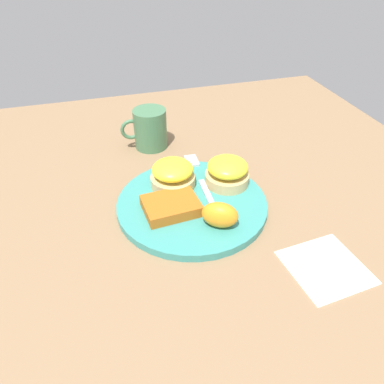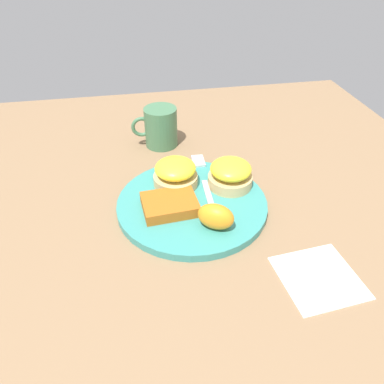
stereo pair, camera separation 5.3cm
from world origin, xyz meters
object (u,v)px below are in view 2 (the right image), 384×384
sandwich_benedict_right (175,173)px  cup (160,127)px  sandwich_benedict_left (230,174)px  orange_wedge (216,217)px  hashbrown_patty (170,204)px  fork (203,179)px

sandwich_benedict_right → cup: (0.01, -0.18, 0.01)m
sandwich_benedict_left → orange_wedge: size_ratio=1.37×
sandwich_benedict_right → orange_wedge: 0.14m
sandwich_benedict_right → hashbrown_patty: bearing=73.8°
orange_wedge → cup: cup is taller
hashbrown_patty → fork: hashbrown_patty is taller
cup → fork: bearing=109.3°
orange_wedge → fork: bearing=-93.7°
sandwich_benedict_right → cup: size_ratio=0.81×
fork → cup: bearing=-70.7°
sandwich_benedict_left → sandwich_benedict_right: 0.10m
sandwich_benedict_right → fork: size_ratio=0.42×
sandwich_benedict_right → orange_wedge: (-0.05, 0.13, -0.00)m
sandwich_benedict_right → cup: cup is taller
hashbrown_patty → cup: (-0.01, -0.25, 0.02)m
sandwich_benedict_left → fork: bearing=-29.5°
orange_wedge → fork: size_ratio=0.30×
sandwich_benedict_left → fork: 0.06m
sandwich_benedict_left → hashbrown_patty: (0.12, 0.05, -0.01)m
hashbrown_patty → fork: bearing=-134.7°
sandwich_benedict_left → hashbrown_patty: bearing=22.8°
sandwich_benedict_right → fork: (-0.05, -0.01, -0.02)m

